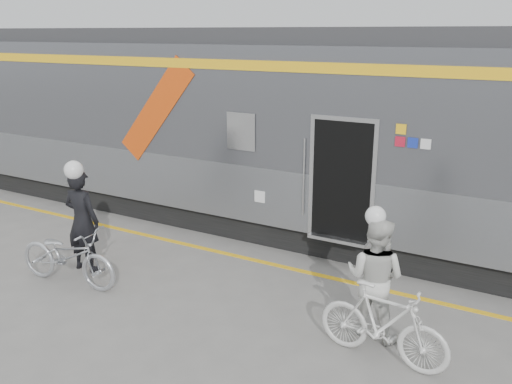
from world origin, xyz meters
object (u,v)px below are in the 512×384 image
Objects in this scene: bicycle_left at (68,256)px; bicycle_right at (383,324)px; woman at (375,278)px; man at (82,220)px.

bicycle_right is at bearing -91.01° from bicycle_left.
woman is at bearing 33.67° from bicycle_right.
man is at bearing 14.37° from bicycle_left.
man is 1.06× the size of bicycle_right.
bicycle_right reaches higher than bicycle_left.
woman reaches higher than bicycle_left.
bicycle_left is at bearing 104.37° from man.
woman is 0.99× the size of bicycle_right.
bicycle_left is 1.11× the size of bicycle_right.
woman reaches higher than bicycle_right.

